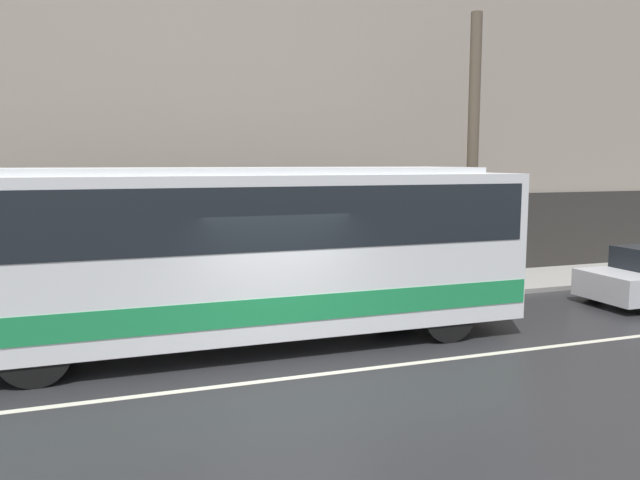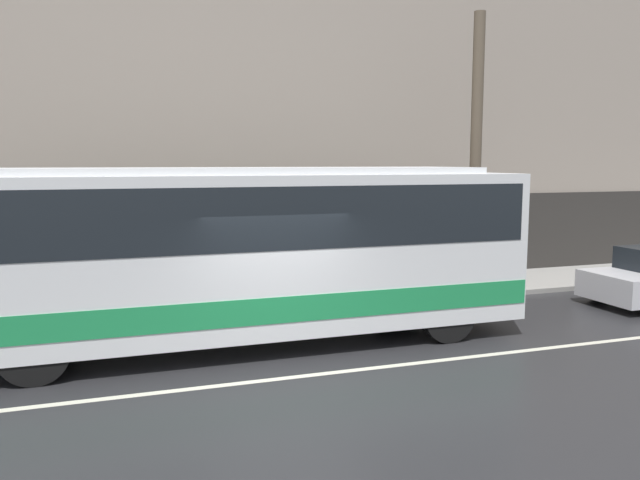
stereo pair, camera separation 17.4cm
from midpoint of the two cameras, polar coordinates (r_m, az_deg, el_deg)
ground_plane at (r=10.04m, az=-2.15°, el=-12.47°), size 60.00×60.00×0.00m
sidewalk at (r=15.03m, az=-8.00°, el=-5.63°), size 60.00×2.70×0.12m
building_facade at (r=16.19m, az=-9.30°, el=11.77°), size 60.00×0.35×9.75m
lane_stripe at (r=10.04m, az=-2.15°, el=-12.45°), size 54.00×0.14×0.01m
transit_bus at (r=11.44m, az=-8.11°, el=-0.60°), size 11.13×2.59×3.27m
utility_pole_near at (r=16.42m, az=14.35°, el=7.70°), size 0.29×0.29×6.93m
pedestrian_waiting at (r=14.58m, az=-26.67°, el=-3.17°), size 0.36×0.36×1.75m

